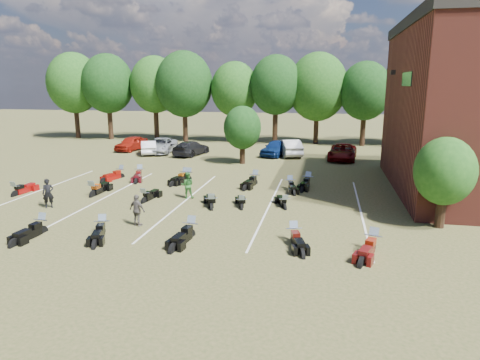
% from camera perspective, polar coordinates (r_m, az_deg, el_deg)
% --- Properties ---
extents(ground, '(160.00, 160.00, 0.00)m').
position_cam_1_polar(ground, '(21.76, -2.41, -5.36)').
color(ground, brown).
rests_on(ground, ground).
extents(car_0, '(2.35, 4.49, 1.46)m').
position_cam_1_polar(car_0, '(45.45, -14.27, 4.75)').
color(car_0, '#9B1A0E').
rests_on(car_0, ground).
extents(car_1, '(2.87, 4.20, 1.31)m').
position_cam_1_polar(car_1, '(42.79, -12.08, 4.29)').
color(car_1, silver).
rests_on(car_1, ground).
extents(car_2, '(2.93, 5.47, 1.46)m').
position_cam_1_polar(car_2, '(43.27, -10.53, 4.55)').
color(car_2, gray).
rests_on(car_2, ground).
extents(car_3, '(2.92, 5.03, 1.37)m').
position_cam_1_polar(car_3, '(41.40, -6.53, 4.25)').
color(car_3, black).
rests_on(car_3, ground).
extents(car_4, '(3.05, 4.81, 1.52)m').
position_cam_1_polar(car_4, '(40.94, 4.85, 4.30)').
color(car_4, navy).
rests_on(car_4, ground).
extents(car_5, '(2.99, 5.04, 1.57)m').
position_cam_1_polar(car_5, '(41.14, 6.61, 4.33)').
color(car_5, beige).
rests_on(car_5, ground).
extents(car_6, '(2.83, 5.29, 1.41)m').
position_cam_1_polar(car_6, '(39.71, 13.50, 3.65)').
color(car_6, '#4E0404').
rests_on(car_6, ground).
extents(car_7, '(2.36, 4.61, 1.28)m').
position_cam_1_polar(car_7, '(41.88, 24.68, 3.20)').
color(car_7, '#3B3A40').
rests_on(car_7, ground).
extents(person_black, '(0.72, 0.66, 1.64)m').
position_cam_1_polar(person_black, '(25.92, -24.22, -1.64)').
color(person_black, black).
rests_on(person_black, ground).
extents(person_green, '(0.90, 0.78, 1.59)m').
position_cam_1_polar(person_green, '(25.83, -7.03, -0.69)').
color(person_green, '#296425').
rests_on(person_green, ground).
extents(person_grey, '(0.99, 0.65, 1.57)m').
position_cam_1_polar(person_grey, '(21.26, -13.54, -3.95)').
color(person_grey, '#514A45').
rests_on(person_grey, ground).
extents(motorcycle_1, '(0.89, 2.40, 1.31)m').
position_cam_1_polar(motorcycle_1, '(21.94, -24.89, -6.43)').
color(motorcycle_1, black).
rests_on(motorcycle_1, ground).
extents(motorcycle_2, '(1.38, 2.40, 1.27)m').
position_cam_1_polar(motorcycle_2, '(20.79, -17.82, -6.87)').
color(motorcycle_2, black).
rests_on(motorcycle_2, ground).
extents(motorcycle_3, '(1.06, 2.52, 1.36)m').
position_cam_1_polar(motorcycle_3, '(19.52, -6.57, -7.60)').
color(motorcycle_3, black).
rests_on(motorcycle_3, ground).
extents(motorcycle_5, '(1.34, 2.39, 1.27)m').
position_cam_1_polar(motorcycle_5, '(19.03, 7.15, -8.17)').
color(motorcycle_5, black).
rests_on(motorcycle_5, ground).
extents(motorcycle_6, '(1.51, 2.55, 1.36)m').
position_cam_1_polar(motorcycle_6, '(18.76, 17.21, -8.98)').
color(motorcycle_6, '#4E0B0B').
rests_on(motorcycle_6, ground).
extents(motorcycle_7, '(0.91, 2.36, 1.29)m').
position_cam_1_polar(motorcycle_7, '(29.72, -27.73, -1.89)').
color(motorcycle_7, maroon).
rests_on(motorcycle_7, ground).
extents(motorcycle_8, '(0.83, 2.53, 1.40)m').
position_cam_1_polar(motorcycle_8, '(27.72, -18.99, -2.07)').
color(motorcycle_8, black).
rests_on(motorcycle_8, ground).
extents(motorcycle_9, '(0.96, 2.25, 1.22)m').
position_cam_1_polar(motorcycle_9, '(25.50, -12.61, -2.94)').
color(motorcycle_9, black).
rests_on(motorcycle_9, ground).
extents(motorcycle_10, '(1.45, 2.39, 1.27)m').
position_cam_1_polar(motorcycle_10, '(23.61, -3.84, -3.91)').
color(motorcycle_10, black).
rests_on(motorcycle_10, ground).
extents(motorcycle_11, '(1.30, 2.14, 1.14)m').
position_cam_1_polar(motorcycle_11, '(23.78, 5.96, -3.83)').
color(motorcycle_11, black).
rests_on(motorcycle_11, ground).
extents(motorcycle_12, '(1.13, 2.09, 1.11)m').
position_cam_1_polar(motorcycle_12, '(23.63, 0.22, -3.87)').
color(motorcycle_12, black).
rests_on(motorcycle_12, ground).
extents(motorcycle_14, '(1.39, 2.54, 1.35)m').
position_cam_1_polar(motorcycle_14, '(32.11, -13.18, 0.27)').
color(motorcycle_14, '#3D0810').
rests_on(motorcycle_14, ground).
extents(motorcycle_15, '(1.38, 2.46, 1.30)m').
position_cam_1_polar(motorcycle_15, '(32.50, -15.60, 0.28)').
color(motorcycle_15, maroon).
rests_on(motorcycle_15, ground).
extents(motorcycle_16, '(1.23, 2.37, 1.26)m').
position_cam_1_polar(motorcycle_16, '(30.67, -6.86, -0.06)').
color(motorcycle_16, black).
rests_on(motorcycle_16, ground).
extents(motorcycle_17, '(1.18, 2.49, 1.33)m').
position_cam_1_polar(motorcycle_17, '(30.56, -7.39, -0.12)').
color(motorcycle_17, black).
rests_on(motorcycle_17, ground).
extents(motorcycle_18, '(1.25, 2.58, 1.38)m').
position_cam_1_polar(motorcycle_18, '(29.30, 1.99, -0.59)').
color(motorcycle_18, black).
rests_on(motorcycle_18, ground).
extents(motorcycle_19, '(1.13, 2.49, 1.34)m').
position_cam_1_polar(motorcycle_19, '(29.17, 9.01, -0.80)').
color(motorcycle_19, black).
rests_on(motorcycle_19, ground).
extents(motorcycle_20, '(1.20, 2.30, 1.23)m').
position_cam_1_polar(motorcycle_20, '(28.25, 6.68, -1.17)').
color(motorcycle_20, black).
rests_on(motorcycle_20, ground).
extents(tree_line, '(56.00, 6.00, 9.79)m').
position_cam_1_polar(tree_line, '(49.43, 4.58, 12.22)').
color(tree_line, black).
rests_on(tree_line, ground).
extents(young_tree_near_building, '(2.80, 2.80, 4.16)m').
position_cam_1_polar(young_tree_near_building, '(22.14, 25.63, 1.05)').
color(young_tree_near_building, black).
rests_on(young_tree_near_building, ground).
extents(young_tree_midfield, '(3.20, 3.20, 4.70)m').
position_cam_1_polar(young_tree_midfield, '(36.43, 0.32, 6.99)').
color(young_tree_midfield, black).
rests_on(young_tree_midfield, ground).
extents(parking_lines, '(20.10, 14.00, 0.01)m').
position_cam_1_polar(parking_lines, '(25.33, -7.40, -2.82)').
color(parking_lines, silver).
rests_on(parking_lines, ground).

